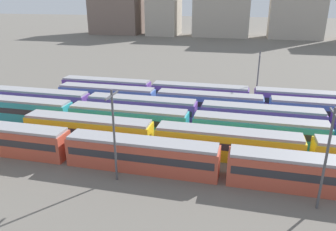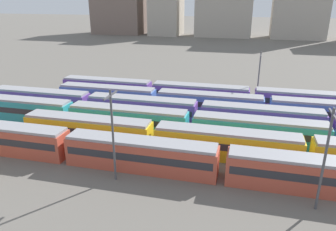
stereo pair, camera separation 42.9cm
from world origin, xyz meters
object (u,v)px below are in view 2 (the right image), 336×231
Objects in this scene: catenary_pole_2 at (113,132)px; catenary_pole_0 at (325,156)px; train_track_0 at (141,154)px; catenary_pole_1 at (259,75)px; train_track_2 at (334,138)px; train_track_3 at (329,124)px; train_track_4 at (210,104)px.

catenary_pole_0 is at bearing -0.76° from catenary_pole_2.
train_track_0 is 5.65× the size of catenary_pole_1.
train_track_0 is 5.38× the size of catenary_pole_2.
train_track_2 is at bearing -62.46° from catenary_pole_1.
catenary_pole_0 is 32.43m from catenary_pole_1.
train_track_3 is 31.58m from catenary_pole_2.
catenary_pole_0 is (13.34, -24.06, 3.78)m from train_track_4.
catenary_pole_1 reaches higher than train_track_4.
train_track_3 is at bearing -52.79° from catenary_pole_1.
catenary_pole_0 is (-4.55, -18.86, 3.78)m from train_track_3.
catenary_pole_1 is (-9.96, 13.12, 3.58)m from train_track_3.
train_track_0 and train_track_2 have the same top height.
catenary_pole_2 reaches higher than train_track_3.
catenary_pole_2 reaches higher than catenary_pole_1.
train_track_0 is at bearing -155.53° from train_track_2.
catenary_pole_0 reaches higher than train_track_3.
train_track_2 is 28.47m from catenary_pole_2.
catenary_pole_1 is at bearing 99.61° from catenary_pole_0.
train_track_3 is (0.41, 5.20, 0.00)m from train_track_2.
train_track_2 is 1.00× the size of train_track_3.
catenary_pole_0 is (18.72, -3.26, 3.78)m from train_track_0.
catenary_pole_1 is (-5.41, 31.98, -0.19)m from catenary_pole_0.
train_track_2 is 14.76m from catenary_pole_0.
train_track_2 is at bearing -94.50° from train_track_3.
catenary_pole_1 is at bearing 117.54° from train_track_2.
train_track_3 is 10.84× the size of catenary_pole_2.
train_track_3 is 18.63m from train_track_4.
train_track_4 is at bearing 149.25° from train_track_2.
train_track_0 is 5.44× the size of catenary_pole_0.
train_track_2 is (22.85, 10.40, 0.00)m from train_track_0.
catenary_pole_0 is 1.04× the size of catenary_pole_1.
catenary_pole_1 is (7.93, 7.92, 3.58)m from train_track_4.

